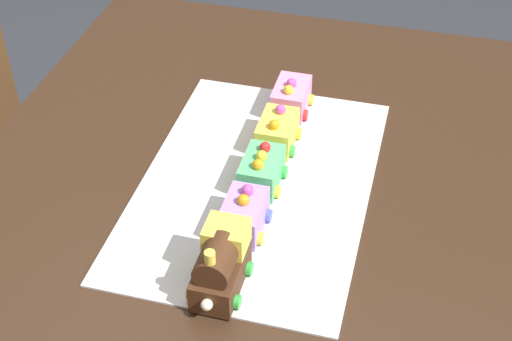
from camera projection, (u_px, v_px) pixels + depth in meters
name	position (u px, v px, depth m)	size (l,w,h in m)	color
dining_table	(232.00, 249.00, 1.36)	(1.40, 1.00, 0.74)	#382316
cake_board	(256.00, 184.00, 1.34)	(0.60, 0.40, 0.00)	silver
cake_locomotive	(221.00, 263.00, 1.12)	(0.14, 0.08, 0.12)	#472816
cake_car_flatbed_lavender	(244.00, 215.00, 1.23)	(0.10, 0.08, 0.07)	#AD84E0
cake_car_caboose_mint_green	(261.00, 170.00, 1.32)	(0.10, 0.08, 0.07)	#59CC7A
cake_car_hopper_lemon	(277.00, 132.00, 1.40)	(0.10, 0.08, 0.07)	#F4E04C
cake_car_tanker_bubblegum	(291.00, 98.00, 1.49)	(0.10, 0.08, 0.07)	pink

